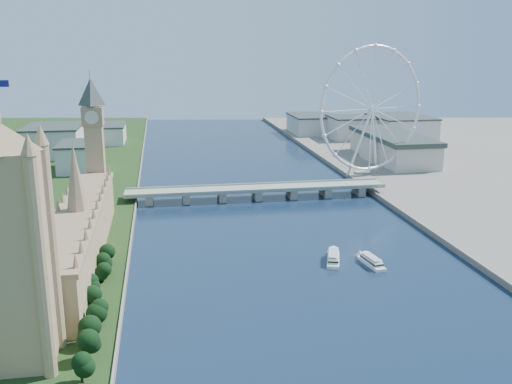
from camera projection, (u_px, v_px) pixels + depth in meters
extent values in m
cube|color=tan|center=(16.00, 262.00, 217.08)|extent=(22.00, 22.00, 86.00)
pyramid|color=#937A59|center=(1.00, 123.00, 203.86)|extent=(28.16, 28.16, 10.00)
cube|color=navy|center=(3.00, 84.00, 200.73)|extent=(4.00, 0.16, 2.40)
cube|color=tan|center=(80.00, 237.00, 335.25)|extent=(24.00, 200.00, 28.00)
cone|color=#937A59|center=(75.00, 177.00, 326.27)|extent=(12.00, 12.00, 40.00)
cube|color=tan|center=(96.00, 158.00, 431.90)|extent=(13.00, 13.00, 80.00)
cube|color=#937A59|center=(93.00, 116.00, 423.92)|extent=(15.00, 15.00, 14.00)
pyramid|color=#2D3833|center=(90.00, 78.00, 416.94)|extent=(20.02, 20.02, 20.00)
cube|color=gray|center=(257.00, 189.00, 482.15)|extent=(220.00, 22.00, 2.00)
cube|color=gray|center=(149.00, 199.00, 468.82)|extent=(6.00, 20.00, 7.50)
cube|color=gray|center=(186.00, 197.00, 473.66)|extent=(6.00, 20.00, 7.50)
cube|color=gray|center=(222.00, 196.00, 478.49)|extent=(6.00, 20.00, 7.50)
cube|color=gray|center=(257.00, 194.00, 483.33)|extent=(6.00, 20.00, 7.50)
cube|color=gray|center=(291.00, 193.00, 488.17)|extent=(6.00, 20.00, 7.50)
cube|color=gray|center=(325.00, 191.00, 493.01)|extent=(6.00, 20.00, 7.50)
cube|color=gray|center=(358.00, 190.00, 497.84)|extent=(6.00, 20.00, 7.50)
torus|color=silver|center=(372.00, 109.00, 539.18)|extent=(113.60, 39.12, 118.60)
cylinder|color=silver|center=(372.00, 109.00, 539.18)|extent=(7.25, 6.61, 6.00)
cube|color=gray|center=(362.00, 173.00, 564.20)|extent=(14.00, 10.00, 2.00)
cube|color=beige|center=(80.00, 157.00, 578.61)|extent=(40.00, 60.00, 26.00)
cube|color=beige|center=(54.00, 141.00, 657.36)|extent=(60.00, 80.00, 32.00)
cube|color=beige|center=(105.00, 134.00, 743.06)|extent=(50.00, 70.00, 22.00)
cube|color=beige|center=(352.00, 128.00, 776.43)|extent=(60.00, 60.00, 28.00)
cube|color=beige|center=(400.00, 128.00, 766.76)|extent=(70.00, 90.00, 30.00)
cube|color=beige|center=(313.00, 124.00, 827.77)|extent=(60.00, 80.00, 24.00)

